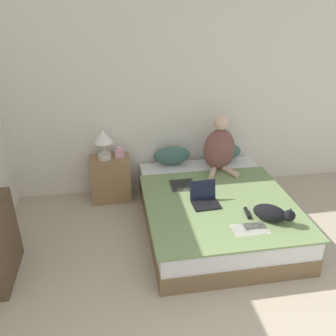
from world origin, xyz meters
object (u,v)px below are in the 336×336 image
Objects in this scene: person_sitting at (219,147)px; tissue_box at (119,152)px; bed at (215,211)px; nightstand at (111,179)px; table_lamp at (103,139)px; pillow_near at (172,156)px; pillow_far at (223,152)px; laptop_open at (205,199)px; cat_tabby at (272,213)px.

person_sitting is 5.45× the size of tissue_box.
bed is 3.39× the size of nightstand.
person_sitting is 1.32m from tissue_box.
bed is 2.72× the size of person_sitting.
table_lamp is at bearing -172.87° from nightstand.
pillow_near is 0.83× the size of nightstand.
person_sitting is (-0.15, -0.27, 0.20)m from pillow_far.
person_sitting is at bearing -8.28° from table_lamp.
pillow_far is 1.20m from laptop_open.
table_lamp reaches higher than bed.
table_lamp is at bearing -176.44° from pillow_near.
nightstand is at bearing -160.51° from tissue_box.
pillow_near is 1.71m from cat_tabby.
pillow_near reaches higher than cat_tabby.
tissue_box reaches higher than bed.
table_lamp reaches higher than cat_tabby.
table_lamp reaches higher than pillow_near.
person_sitting reaches higher than pillow_far.
bed is 0.36m from laptop_open.
person_sitting is at bearing 136.05° from cat_tabby.
bed is at bearing 161.54° from cat_tabby.
nightstand is at bearing 174.87° from cat_tabby.
laptop_open reaches higher than nightstand.
bed is 6.63× the size of laptop_open.
pillow_near is at bearing 180.00° from pillow_far.
pillow_far is at bearing 128.86° from cat_tabby.
person_sitting is (0.22, 0.64, 0.54)m from bed.
laptop_open is at bearing -42.82° from table_lamp.
table_lamp reaches higher than tissue_box.
person_sitting reaches higher than table_lamp.
pillow_near is 1.26× the size of table_lamp.
tissue_box reaches higher than nightstand.
table_lamp is at bearing 175.97° from cat_tabby.
bed is 5.12× the size of table_lamp.
bed is 4.07× the size of pillow_near.
pillow_near is at bearing -0.06° from tissue_box.
pillow_far is 1.67m from table_lamp.
bed is 4.07× the size of pillow_far.
pillow_near is at bearing 111.90° from bed.
cat_tabby is at bearing -55.32° from bed.
nightstand is at bearing 7.13° from table_lamp.
pillow_near is 3.63× the size of tissue_box.
laptop_open is 1.54m from table_lamp.
nightstand is (-1.58, -0.05, -0.26)m from pillow_far.
pillow_far is 0.37m from person_sitting.
cat_tabby is 2.21m from nightstand.
person_sitting is at bearing -8.88° from nightstand.
tissue_box is (-1.29, 0.27, -0.09)m from person_sitting.
pillow_near and pillow_far have the same top height.
pillow_far is (0.73, 0.00, 0.00)m from pillow_near.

